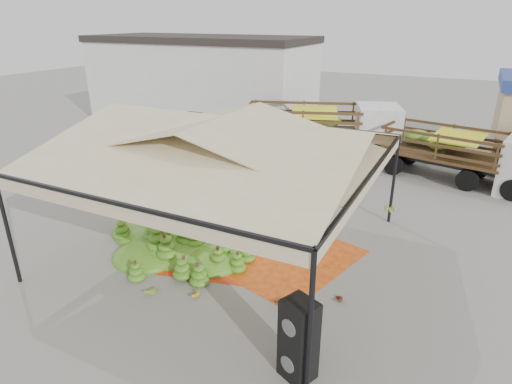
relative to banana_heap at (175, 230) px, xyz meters
The scene contains 17 objects.
ground 1.66m from the banana_heap, 24.19° to the left, with size 90.00×90.00×0.00m, color slate.
canopy_tent 3.16m from the banana_heap, 24.19° to the left, with size 8.10×8.10×4.00m.
building_white 17.10m from the banana_heap, 120.36° to the left, with size 14.30×6.30×5.40m.
tarp_left 1.58m from the banana_heap, 22.20° to the left, with size 3.77×3.59×0.01m, color red.
tarp_right 3.24m from the banana_heap, 17.62° to the left, with size 3.64×3.83×0.01m, color orange.
banana_heap is the anchor object (origin of this frame).
hand_yellow_a 2.67m from the banana_heap, 45.06° to the right, with size 0.47×0.39×0.21m, color gold.
hand_yellow_b 1.26m from the banana_heap, 68.55° to the right, with size 0.47×0.39×0.22m, color gold.
hand_red_a 4.03m from the banana_heap, 16.33° to the right, with size 0.40×0.32×0.18m, color #552413.
hand_red_b 5.17m from the banana_heap, ahead, with size 0.38×0.31×0.17m, color #551C13.
hand_green 2.40m from the banana_heap, 70.40° to the right, with size 0.50×0.41×0.23m, color #59801A.
hanging_bunches 4.36m from the banana_heap, ahead, with size 4.74×0.24×0.20m.
speaker_stack 5.98m from the banana_heap, 30.83° to the right, with size 0.78×0.74×1.70m.
banana_leaves 3.00m from the banana_heap, 140.40° to the left, with size 0.96×1.36×3.70m, color #36711E, non-canonical shape.
vendor 5.13m from the banana_heap, 88.38° to the left, with size 0.59×0.39×1.61m, color gray.
truck_left 11.17m from the banana_heap, 84.18° to the left, with size 7.75×4.81×2.52m.
truck_right 12.51m from the banana_heap, 52.55° to the left, with size 6.67×3.44×2.18m.
Camera 1 is at (5.83, -9.73, 6.44)m, focal length 30.00 mm.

